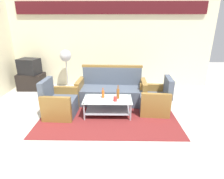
{
  "coord_description": "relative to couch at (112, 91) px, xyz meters",
  "views": [
    {
      "loc": [
        0.12,
        -3.0,
        2.04
      ],
      "look_at": [
        0.07,
        0.78,
        0.65
      ],
      "focal_mm": 29.08,
      "sensor_mm": 36.0,
      "label": 1
    }
  ],
  "objects": [
    {
      "name": "ground_plane",
      "position": [
        -0.04,
        -1.56,
        -0.32
      ],
      "size": [
        14.0,
        14.0,
        0.0
      ],
      "primitive_type": "plane",
      "color": "beige"
    },
    {
      "name": "wall_back",
      "position": [
        -0.04,
        1.49,
        1.16
      ],
      "size": [
        6.52,
        0.19,
        2.8
      ],
      "color": "beige",
      "rests_on": "ground"
    },
    {
      "name": "rug",
      "position": [
        -0.06,
        -0.68,
        -0.31
      ],
      "size": [
        3.08,
        2.16,
        0.01
      ],
      "primitive_type": "cube",
      "color": "maroon",
      "rests_on": "ground"
    },
    {
      "name": "couch",
      "position": [
        0.0,
        0.0,
        0.0
      ],
      "size": [
        1.83,
        0.81,
        0.96
      ],
      "rotation": [
        0.0,
        0.0,
        3.1
      ],
      "color": "#4C5666",
      "rests_on": "rug"
    },
    {
      "name": "armchair_left",
      "position": [
        -1.19,
        -0.76,
        -0.03
      ],
      "size": [
        0.73,
        0.79,
        0.85
      ],
      "rotation": [
        0.0,
        0.0,
        -1.62
      ],
      "color": "#4C5666",
      "rests_on": "rug"
    },
    {
      "name": "armchair_right",
      "position": [
        1.06,
        -0.54,
        -0.03
      ],
      "size": [
        0.75,
        0.81,
        0.85
      ],
      "rotation": [
        0.0,
        0.0,
        1.49
      ],
      "color": "#4C5666",
      "rests_on": "rug"
    },
    {
      "name": "coffee_table",
      "position": [
        -0.08,
        -0.75,
        -0.04
      ],
      "size": [
        1.1,
        0.6,
        0.4
      ],
      "color": "silver",
      "rests_on": "rug"
    },
    {
      "name": "bottle_brown",
      "position": [
        0.16,
        -0.71,
        0.22
      ],
      "size": [
        0.07,
        0.07,
        0.32
      ],
      "color": "brown",
      "rests_on": "coffee_table"
    },
    {
      "name": "bottle_orange",
      "position": [
        -0.18,
        -0.67,
        0.19
      ],
      "size": [
        0.06,
        0.06,
        0.24
      ],
      "color": "#D85919",
      "rests_on": "coffee_table"
    },
    {
      "name": "cup",
      "position": [
        0.1,
        -0.87,
        0.14
      ],
      "size": [
        0.08,
        0.08,
        0.1
      ],
      "primitive_type": "cylinder",
      "color": "red",
      "rests_on": "coffee_table"
    },
    {
      "name": "tv_stand",
      "position": [
        -2.6,
        0.99,
        -0.06
      ],
      "size": [
        0.8,
        0.5,
        0.52
      ],
      "primitive_type": "cube",
      "color": "black",
      "rests_on": "ground"
    },
    {
      "name": "television",
      "position": [
        -2.6,
        0.99,
        0.44
      ],
      "size": [
        0.69,
        0.57,
        0.48
      ],
      "rotation": [
        0.0,
        0.0,
        2.91
      ],
      "color": "black",
      "rests_on": "tv_stand"
    },
    {
      "name": "pedestal_fan",
      "position": [
        -1.44,
        1.04,
        0.7
      ],
      "size": [
        0.36,
        0.36,
        1.27
      ],
      "color": "#2D2D33",
      "rests_on": "ground"
    }
  ]
}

